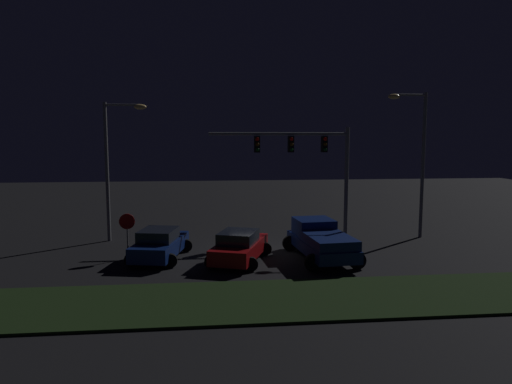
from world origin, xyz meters
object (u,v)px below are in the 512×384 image
pickup_truck (320,238)px  car_sedan (239,246)px  traffic_signal_gantry (307,154)px  car_sedan_far (160,244)px  street_lamp_right (416,148)px  stop_sign (127,227)px  street_lamp_left (115,154)px

pickup_truck → car_sedan: bearing=87.5°
pickup_truck → traffic_signal_gantry: (0.43, 5.28, 3.90)m
car_sedan_far → street_lamp_right: size_ratio=0.55×
stop_sign → pickup_truck: bearing=-5.8°
car_sedan → car_sedan_far: (-3.82, 0.93, 0.00)m
street_lamp_left → pickup_truck: bearing=-26.0°
street_lamp_left → car_sedan_far: bearing=-57.6°
car_sedan_far → pickup_truck: bearing=-84.0°
pickup_truck → car_sedan: (-3.96, -0.18, -0.26)m
car_sedan → stop_sign: bearing=97.7°
pickup_truck → street_lamp_right: street_lamp_right is taller
pickup_truck → car_sedan_far: pickup_truck is taller
pickup_truck → car_sedan: pickup_truck is taller
car_sedan_far → traffic_signal_gantry: size_ratio=0.56×
traffic_signal_gantry → street_lamp_left: 11.02m
pickup_truck → stop_sign: 9.41m
traffic_signal_gantry → stop_sign: (-9.77, -4.33, -3.34)m
car_sedan_far → traffic_signal_gantry: 10.26m
car_sedan → street_lamp_left: bearing=70.6°
car_sedan_far → street_lamp_right: (14.46, 3.49, 4.54)m
car_sedan_far → street_lamp_left: street_lamp_left is taller
car_sedan → traffic_signal_gantry: (4.39, 5.46, 4.16)m
car_sedan_far → street_lamp_right: 15.55m
car_sedan → traffic_signal_gantry: bearing=-19.3°
car_sedan_far → stop_sign: stop_sign is taller
pickup_truck → car_sedan_far: bearing=79.4°
car_sedan → traffic_signal_gantry: size_ratio=0.57×
car_sedan → car_sedan_far: 3.93m
traffic_signal_gantry → stop_sign: size_ratio=3.73×
traffic_signal_gantry → street_lamp_right: street_lamp_right is taller
traffic_signal_gantry → street_lamp_right: size_ratio=0.98×
street_lamp_left → stop_sign: 5.56m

